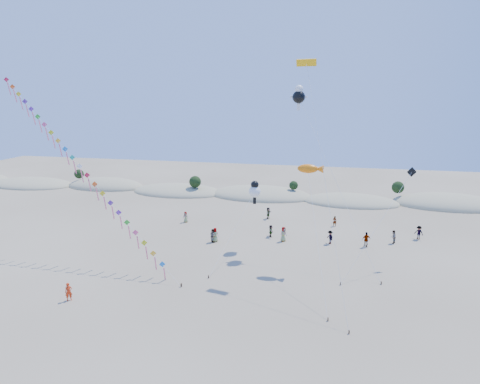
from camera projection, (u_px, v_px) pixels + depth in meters
name	position (u px, v px, depth m)	size (l,w,h in m)	color
ground	(163.00, 334.00, 30.96)	(160.00, 160.00, 0.00)	#7C6D56
dune_ridge	(266.00, 196.00, 73.58)	(145.30, 11.49, 5.57)	tan
kite_train	(77.00, 164.00, 44.38)	(26.58, 10.64, 20.66)	#3F2D1E
fish_kite	(311.00, 169.00, 41.68)	(3.79, 12.00, 11.03)	#3F2D1E
cartoon_kite_low	(255.00, 190.00, 47.46)	(3.65, 10.47, 8.21)	#3F2D1E
cartoon_kite_high	(299.00, 96.00, 46.38)	(10.41, 10.77, 19.17)	#3F2D1E
parafoil_kite	(307.00, 69.00, 40.19)	(5.97, 14.56, 21.58)	#3F2D1E
dark_kite	(395.00, 198.00, 42.07)	(7.66, 8.47, 10.52)	#3F2D1E
flyer_foreground	(69.00, 292.00, 35.88)	(0.61, 0.40, 1.68)	red
beachgoers	(300.00, 230.00, 52.37)	(32.77, 12.72, 1.88)	slate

